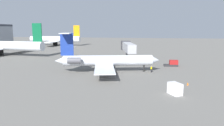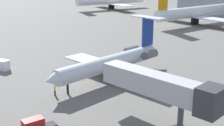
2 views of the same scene
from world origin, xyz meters
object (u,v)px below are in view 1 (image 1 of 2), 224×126
(cargo_container_uld, at_px, (175,89))
(parked_airliner_east_mid, at_px, (55,39))
(ground_crew_marshaller, at_px, (151,69))
(baggage_tug_lead, at_px, (172,64))
(jet_bridge, at_px, (128,47))
(traffic_cone_near, at_px, (188,84))
(regional_jet, at_px, (105,60))

(cargo_container_uld, bearing_deg, parked_airliner_east_mid, 36.28)
(cargo_container_uld, distance_m, parked_airliner_east_mid, 111.65)
(ground_crew_marshaller, bearing_deg, parked_airliner_east_mid, 40.45)
(cargo_container_uld, bearing_deg, baggage_tug_lead, -4.93)
(jet_bridge, bearing_deg, traffic_cone_near, -150.85)
(jet_bridge, relative_size, parked_airliner_east_mid, 0.49)
(baggage_tug_lead, relative_size, traffic_cone_near, 7.46)
(jet_bridge, height_order, ground_crew_marshaller, jet_bridge)
(regional_jet, bearing_deg, traffic_cone_near, -115.05)
(ground_crew_marshaller, bearing_deg, baggage_tug_lead, -32.43)
(ground_crew_marshaller, bearing_deg, cargo_container_uld, -167.32)
(cargo_container_uld, xyz_separation_m, parked_airliner_east_mid, (89.97, 66.05, 3.20))
(traffic_cone_near, xyz_separation_m, parked_airliner_east_mid, (83.64, 69.23, 3.92))
(ground_crew_marshaller, relative_size, parked_airliner_east_mid, 0.05)
(parked_airliner_east_mid, bearing_deg, baggage_tug_lead, -132.83)
(jet_bridge, height_order, cargo_container_uld, jet_bridge)
(jet_bridge, bearing_deg, cargo_container_uld, -160.51)
(regional_jet, xyz_separation_m, baggage_tug_lead, (11.50, -17.88, -2.27))
(ground_crew_marshaller, distance_m, parked_airliner_east_mid, 95.97)
(jet_bridge, distance_m, parked_airliner_east_mid, 78.82)
(regional_jet, bearing_deg, parked_airliner_east_mid, 33.98)
(regional_jet, distance_m, jet_bridge, 18.35)
(baggage_tug_lead, xyz_separation_m, parked_airliner_east_mid, (63.36, 68.34, 3.36))
(traffic_cone_near, bearing_deg, regional_jet, 64.95)
(ground_crew_marshaller, xyz_separation_m, parked_airliner_east_mid, (72.99, 62.23, 3.34))
(ground_crew_marshaller, xyz_separation_m, cargo_container_uld, (-16.98, -3.82, 0.14))
(baggage_tug_lead, distance_m, cargo_container_uld, 26.71)
(ground_crew_marshaller, height_order, traffic_cone_near, ground_crew_marshaller)
(regional_jet, height_order, cargo_container_uld, regional_jet)
(parked_airliner_east_mid, bearing_deg, traffic_cone_near, -140.39)
(jet_bridge, height_order, parked_airliner_east_mid, parked_airliner_east_mid)
(regional_jet, relative_size, jet_bridge, 1.60)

